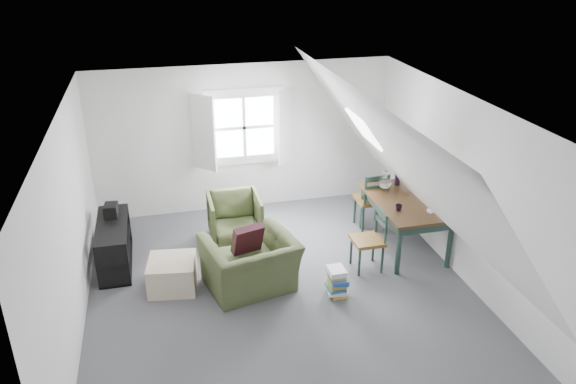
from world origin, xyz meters
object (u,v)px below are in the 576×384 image
object	(u,v)px
armchair_near	(251,287)
magazine_stack	(337,282)
armchair_far	(236,238)
dining_chair_near	(370,239)
ottoman	(172,274)
dining_chair_far	(372,199)
media_shelf	(114,248)
dining_table	(405,206)

from	to	relation	value
armchair_near	magazine_stack	distance (m)	1.18
armchair_far	dining_chair_near	bearing A→B (deg)	-36.87
ottoman	dining_chair_near	xyz separation A→B (m)	(2.74, -0.16, 0.26)
dining_chair_far	dining_chair_near	distance (m)	1.23
dining_chair_near	dining_chair_far	bearing A→B (deg)	172.22
dining_chair_far	magazine_stack	distance (m)	2.02
armchair_far	magazine_stack	bearing A→B (deg)	-59.23
ottoman	media_shelf	world-z (taller)	media_shelf
ottoman	media_shelf	bearing A→B (deg)	135.42
armchair_near	armchair_far	bearing A→B (deg)	-103.46
armchair_far	magazine_stack	xyz separation A→B (m)	(1.07, -1.82, 0.19)
armchair_far	ottoman	bearing A→B (deg)	-131.87
magazine_stack	armchair_far	bearing A→B (deg)	120.47
ottoman	dining_chair_far	world-z (taller)	dining_chair_far
dining_table	magazine_stack	size ratio (longest dim) A/B	4.11
dining_table	media_shelf	size ratio (longest dim) A/B	1.23
dining_table	dining_chair_near	size ratio (longest dim) A/B	1.76
armchair_near	armchair_far	size ratio (longest dim) A/B	1.41
ottoman	dining_chair_far	size ratio (longest dim) A/B	0.62
ottoman	magazine_stack	size ratio (longest dim) A/B	1.62
dining_chair_near	magazine_stack	distance (m)	0.87
dining_table	dining_chair_near	xyz separation A→B (m)	(-0.72, -0.45, -0.21)
dining_chair_far	dining_chair_near	world-z (taller)	dining_chair_far
ottoman	armchair_near	bearing A→B (deg)	-14.42
dining_chair_near	magazine_stack	xyz separation A→B (m)	(-0.64, -0.52, -0.27)
dining_table	dining_chair_far	size ratio (longest dim) A/B	1.58
dining_table	magazine_stack	xyz separation A→B (m)	(-1.36, -0.97, -0.49)
armchair_near	dining_table	xyz separation A→B (m)	(2.44, 0.55, 0.68)
armchair_far	dining_chair_near	distance (m)	2.20
armchair_far	dining_chair_near	size ratio (longest dim) A/B	0.90
dining_table	media_shelf	bearing A→B (deg)	169.03
armchair_far	ottoman	size ratio (longest dim) A/B	1.31
dining_chair_far	media_shelf	size ratio (longest dim) A/B	0.78
dining_table	media_shelf	world-z (taller)	dining_table
ottoman	magazine_stack	world-z (taller)	ottoman
armchair_near	dining_table	distance (m)	2.59
armchair_far	magazine_stack	distance (m)	2.12
armchair_far	magazine_stack	world-z (taller)	magazine_stack
ottoman	dining_table	xyz separation A→B (m)	(3.46, 0.29, 0.47)
armchair_far	armchair_near	bearing A→B (deg)	-90.18
dining_table	armchair_far	bearing A→B (deg)	156.16
media_shelf	magazine_stack	bearing A→B (deg)	-21.80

